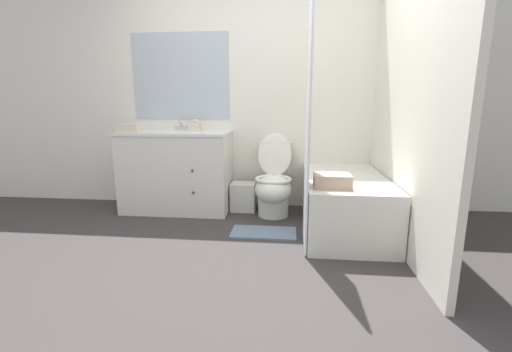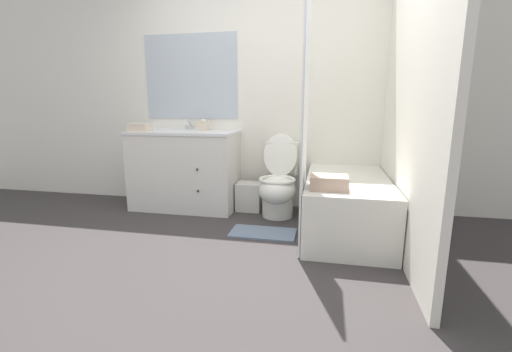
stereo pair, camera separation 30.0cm
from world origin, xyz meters
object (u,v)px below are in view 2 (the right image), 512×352
Objects in this scene: hand_towel_folded at (139,127)px; sink_faucet at (190,126)px; vanity_cabinet at (185,169)px; bath_towel_folded at (329,182)px; tissue_box at (203,126)px; bathtub at (346,205)px; wastebasket at (249,196)px; bath_mat at (263,233)px; toilet at (278,184)px.

sink_faucet is at bearing 40.49° from hand_towel_folded.
sink_faucet is 0.63× the size of hand_towel_folded.
vanity_cabinet is 4.03× the size of bath_towel_folded.
tissue_box is at bearing 23.50° from hand_towel_folded.
bathtub is (1.74, -0.61, -0.65)m from sink_faucet.
bathtub is 1.12m from wastebasket.
tissue_box is 0.25× the size of bath_mat.
vanity_cabinet is 1.79m from bathtub.
hand_towel_folded is 1.75m from bath_mat.
sink_faucet is at bearing 140.51° from bath_mat.
tissue_box is (-0.87, 0.18, 0.58)m from toilet.
sink_faucet is 1.58m from bath_mat.
hand_towel_folded is at bearing -156.50° from tissue_box.
bath_mat is (0.28, -0.67, -0.15)m from wastebasket.
wastebasket is (-0.34, 0.12, -0.18)m from toilet.
bathtub is at bearing 16.32° from bath_mat.
sink_faucet reaches higher than toilet.
sink_faucet is at bearing 160.60° from bathtub.
vanity_cabinet is 1.26m from bath_mat.
bath_mat is at bearing 157.67° from bath_towel_folded.
tissue_box is 0.67m from hand_towel_folded.
sink_faucet is 1.23m from toilet.
toilet is 2.93× the size of bath_towel_folded.
sink_faucet is at bearing 165.58° from toilet.
tissue_box is (-0.53, 0.06, 0.77)m from wastebasket.
tissue_box is at bearing 145.11° from bath_towel_folded.
wastebasket is 1.06× the size of bath_towel_folded.
sink_faucet is 0.56m from hand_towel_folded.
bath_towel_folded is at bearing -110.82° from bathtub.
bath_mat is (-0.06, -0.55, -0.33)m from toilet.
toilet is 1.60m from hand_towel_folded.
hand_towel_folded is 0.78× the size of bath_towel_folded.
hand_towel_folded reaches higher than bathtub.
bath_mat is (1.43, -0.46, -0.90)m from hand_towel_folded.
sink_faucet is 0.49× the size of bath_towel_folded.
vanity_cabinet is 0.50m from sink_faucet.
vanity_cabinet is at bearing -90.00° from sink_faucet.
sink_faucet reaches higher than vanity_cabinet.
bath_mat is (1.00, -0.62, -0.43)m from vanity_cabinet.
vanity_cabinet is at bearing 151.38° from bath_towel_folded.
bathtub reaches higher than bath_mat.
bathtub is 4.76× the size of bath_towel_folded.
sink_faucet is 1.05m from wastebasket.
bath_towel_folded is at bearing -57.19° from toilet.
bath_towel_folded is at bearing -28.62° from vanity_cabinet.
hand_towel_folded is at bearing -169.55° from wastebasket.
vanity_cabinet is 0.52m from tissue_box.
sink_faucet reaches higher than tissue_box.
wastebasket is at bearing -6.06° from tissue_box.
bath_towel_folded is 0.82m from bath_mat.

